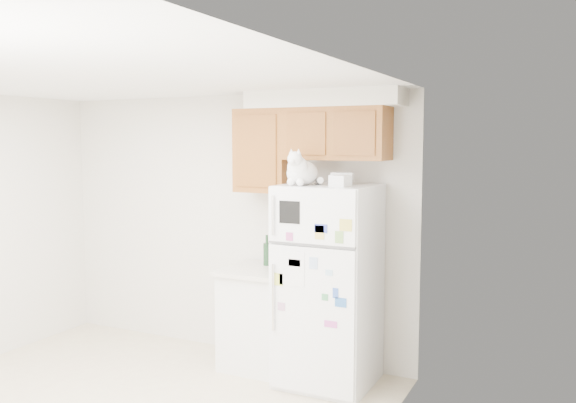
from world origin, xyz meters
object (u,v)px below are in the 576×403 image
Objects in this scene: refrigerator at (328,285)px; cat at (301,171)px; base_counter at (261,317)px; storage_box_back at (342,178)px; bottle_green at (267,250)px; bottle_amber at (276,250)px; storage_box_front at (340,181)px.

cat is (-0.19, -0.15, 0.96)m from refrigerator.
storage_box_back is at bearing 0.89° from base_counter.
bottle_amber reaches higher than bottle_green.
base_counter is at bearing 173.91° from refrigerator.
base_counter is 6.13× the size of storage_box_front.
base_counter is at bearing -179.81° from storage_box_front.
storage_box_front reaches higher than refrigerator.
bottle_green is (-0.78, 0.12, -0.69)m from storage_box_back.
refrigerator is at bearing -20.36° from bottle_amber.
bottle_amber is (0.08, 0.02, 0.00)m from bottle_green.
storage_box_back reaches higher than base_counter.
refrigerator is 0.91m from storage_box_back.
bottle_amber is at bearing 14.43° from bottle_green.
refrigerator is 11.33× the size of storage_box_front.
refrigerator is 1.85× the size of base_counter.
refrigerator is 9.44× the size of storage_box_back.
storage_box_front is 1.15m from bottle_green.
bottle_amber is at bearing 154.96° from storage_box_back.
cat is at bearing -166.04° from storage_box_front.
storage_box_back is at bearing 121.94° from storage_box_front.
cat is at bearing -153.37° from storage_box_back.
cat is at bearing -23.62° from base_counter.
refrigerator is 3.91× the size of cat.
storage_box_front is (0.35, -0.01, -0.07)m from cat.
storage_box_front is at bearing -14.98° from base_counter.
storage_box_front is 1.10m from bottle_amber.
bottle_green is at bearing 145.21° from cat.
bottle_amber is (-0.42, 0.37, -0.75)m from cat.
storage_box_front is at bearing -1.21° from cat.
storage_box_back is (0.78, 0.01, 1.29)m from base_counter.
cat is 2.90× the size of storage_box_front.
storage_box_front is at bearing -22.85° from bottle_green.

